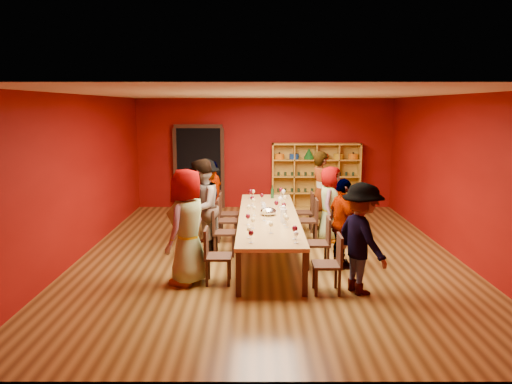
{
  "coord_description": "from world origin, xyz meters",
  "views": [
    {
      "loc": [
        -0.23,
        -9.19,
        2.78
      ],
      "look_at": [
        -0.23,
        0.28,
        1.15
      ],
      "focal_mm": 35.0,
      "sensor_mm": 36.0,
      "label": 1
    }
  ],
  "objects_px": {
    "person_left_0": "(187,227)",
    "person_left_2": "(201,208)",
    "chair_person_left_2": "(220,229)",
    "wine_bottle": "(272,193)",
    "person_left_3": "(205,200)",
    "person_left_4": "(213,197)",
    "chair_person_right_1": "(322,240)",
    "chair_person_right_0": "(332,261)",
    "chair_person_right_3": "(311,218)",
    "chair_person_left_0": "(213,253)",
    "chair_person_left_4": "(225,211)",
    "person_right_1": "(343,224)",
    "person_right_4": "(321,192)",
    "tasting_table": "(268,218)",
    "chair_person_left_3": "(223,218)",
    "person_right_0": "(362,238)",
    "chair_person_right_4": "(307,210)",
    "spittoon_bowl": "(268,212)",
    "shelving_unit": "(316,173)",
    "person_right_3": "(330,204)"
  },
  "relations": [
    {
      "from": "person_left_3",
      "to": "person_left_4",
      "type": "distance_m",
      "value": 0.67
    },
    {
      "from": "chair_person_left_3",
      "to": "chair_person_left_4",
      "type": "distance_m",
      "value": 0.66
    },
    {
      "from": "tasting_table",
      "to": "chair_person_left_2",
      "type": "bearing_deg",
      "value": -176.07
    },
    {
      "from": "chair_person_right_0",
      "to": "person_right_1",
      "type": "xyz_separation_m",
      "value": [
        0.35,
        1.18,
        0.29
      ]
    },
    {
      "from": "chair_person_left_0",
      "to": "chair_person_right_4",
      "type": "relative_size",
      "value": 1.0
    },
    {
      "from": "tasting_table",
      "to": "person_left_0",
      "type": "distance_m",
      "value": 2.07
    },
    {
      "from": "person_left_4",
      "to": "person_right_1",
      "type": "distance_m",
      "value": 3.43
    },
    {
      "from": "tasting_table",
      "to": "person_left_3",
      "type": "bearing_deg",
      "value": 144.34
    },
    {
      "from": "chair_person_left_3",
      "to": "spittoon_bowl",
      "type": "distance_m",
      "value": 1.33
    },
    {
      "from": "chair_person_left_0",
      "to": "person_left_0",
      "type": "bearing_deg",
      "value": 180.0
    },
    {
      "from": "chair_person_right_1",
      "to": "chair_person_right_4",
      "type": "height_order",
      "value": "same"
    },
    {
      "from": "person_right_3",
      "to": "shelving_unit",
      "type": "bearing_deg",
      "value": 17.76
    },
    {
      "from": "chair_person_left_2",
      "to": "wine_bottle",
      "type": "bearing_deg",
      "value": 60.69
    },
    {
      "from": "chair_person_left_4",
      "to": "chair_person_right_0",
      "type": "bearing_deg",
      "value": -63.09
    },
    {
      "from": "person_right_3",
      "to": "chair_person_right_1",
      "type": "bearing_deg",
      "value": -173.22
    },
    {
      "from": "chair_person_left_2",
      "to": "wine_bottle",
      "type": "distance_m",
      "value": 2.16
    },
    {
      "from": "chair_person_right_3",
      "to": "wine_bottle",
      "type": "xyz_separation_m",
      "value": [
        -0.78,
        0.86,
        0.37
      ]
    },
    {
      "from": "person_left_0",
      "to": "spittoon_bowl",
      "type": "distance_m",
      "value": 2.07
    },
    {
      "from": "person_left_3",
      "to": "person_right_1",
      "type": "height_order",
      "value": "person_left_3"
    },
    {
      "from": "chair_person_right_0",
      "to": "person_left_3",
      "type": "bearing_deg",
      "value": 126.92
    },
    {
      "from": "chair_person_left_0",
      "to": "chair_person_left_3",
      "type": "xyz_separation_m",
      "value": [
        0.0,
        2.51,
        0.0
      ]
    },
    {
      "from": "person_left_0",
      "to": "person_left_4",
      "type": "bearing_deg",
      "value": -159.78
    },
    {
      "from": "chair_person_left_2",
      "to": "chair_person_left_3",
      "type": "distance_m",
      "value": 0.99
    },
    {
      "from": "chair_person_right_3",
      "to": "person_right_3",
      "type": "distance_m",
      "value": 0.49
    },
    {
      "from": "chair_person_left_2",
      "to": "person_left_2",
      "type": "xyz_separation_m",
      "value": [
        -0.35,
        0.0,
        0.41
      ]
    },
    {
      "from": "chair_person_right_0",
      "to": "chair_person_right_3",
      "type": "bearing_deg",
      "value": 90.0
    },
    {
      "from": "person_left_4",
      "to": "person_right_4",
      "type": "bearing_deg",
      "value": 108.42
    },
    {
      "from": "chair_person_left_0",
      "to": "chair_person_left_4",
      "type": "bearing_deg",
      "value": 90.0
    },
    {
      "from": "person_right_4",
      "to": "person_right_0",
      "type": "bearing_deg",
      "value": 166.18
    },
    {
      "from": "person_left_4",
      "to": "wine_bottle",
      "type": "bearing_deg",
      "value": 113.72
    },
    {
      "from": "person_left_3",
      "to": "person_left_0",
      "type": "bearing_deg",
      "value": 14.7
    },
    {
      "from": "tasting_table",
      "to": "chair_person_left_4",
      "type": "xyz_separation_m",
      "value": [
        -0.91,
        1.59,
        -0.2
      ]
    },
    {
      "from": "chair_person_left_4",
      "to": "tasting_table",
      "type": "bearing_deg",
      "value": -60.15
    },
    {
      "from": "tasting_table",
      "to": "person_right_1",
      "type": "xyz_separation_m",
      "value": [
        1.26,
        -0.82,
        0.08
      ]
    },
    {
      "from": "person_left_0",
      "to": "person_left_2",
      "type": "bearing_deg",
      "value": -159.37
    },
    {
      "from": "chair_person_left_3",
      "to": "chair_person_left_4",
      "type": "relative_size",
      "value": 1.0
    },
    {
      "from": "wine_bottle",
      "to": "person_left_2",
      "type": "bearing_deg",
      "value": -126.89
    },
    {
      "from": "shelving_unit",
      "to": "chair_person_left_4",
      "type": "relative_size",
      "value": 2.7
    },
    {
      "from": "chair_person_right_1",
      "to": "person_left_2",
      "type": "bearing_deg",
      "value": 160.69
    },
    {
      "from": "shelving_unit",
      "to": "chair_person_left_3",
      "type": "height_order",
      "value": "shelving_unit"
    },
    {
      "from": "chair_person_left_3",
      "to": "chair_person_left_2",
      "type": "bearing_deg",
      "value": -90.0
    },
    {
      "from": "person_left_0",
      "to": "person_left_4",
      "type": "height_order",
      "value": "person_left_0"
    },
    {
      "from": "person_right_1",
      "to": "person_right_4",
      "type": "height_order",
      "value": "person_right_4"
    },
    {
      "from": "chair_person_left_3",
      "to": "wine_bottle",
      "type": "bearing_deg",
      "value": 39.95
    },
    {
      "from": "person_right_1",
      "to": "wine_bottle",
      "type": "bearing_deg",
      "value": 6.56
    },
    {
      "from": "person_left_0",
      "to": "person_right_3",
      "type": "relative_size",
      "value": 1.17
    },
    {
      "from": "chair_person_left_0",
      "to": "person_right_1",
      "type": "distance_m",
      "value": 2.32
    },
    {
      "from": "shelving_unit",
      "to": "person_right_4",
      "type": "relative_size",
      "value": 1.33
    },
    {
      "from": "chair_person_left_0",
      "to": "person_right_3",
      "type": "relative_size",
      "value": 0.57
    },
    {
      "from": "chair_person_left_0",
      "to": "chair_person_left_4",
      "type": "height_order",
      "value": "same"
    }
  ]
}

